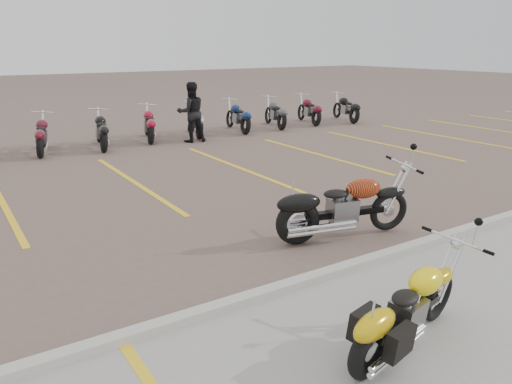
# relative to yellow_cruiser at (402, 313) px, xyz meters

# --- Properties ---
(ground) EXTENTS (100.00, 100.00, 0.00)m
(ground) POSITION_rel_yellow_cruiser_xyz_m (-0.06, 3.62, -0.40)
(ground) COLOR brown
(ground) RESTS_ON ground
(curb) EXTENTS (60.00, 0.18, 0.12)m
(curb) POSITION_rel_yellow_cruiser_xyz_m (-0.06, 1.62, -0.34)
(curb) COLOR #ADAAA3
(curb) RESTS_ON ground
(parking_stripes) EXTENTS (38.00, 5.50, 0.01)m
(parking_stripes) POSITION_rel_yellow_cruiser_xyz_m (-0.06, 7.62, -0.40)
(parking_stripes) COLOR yellow
(parking_stripes) RESTS_ON ground
(yellow_cruiser) EXTENTS (1.94, 0.55, 0.81)m
(yellow_cruiser) POSITION_rel_yellow_cruiser_xyz_m (0.00, 0.00, 0.00)
(yellow_cruiser) COLOR black
(yellow_cruiser) RESTS_ON ground
(flame_cruiser) EXTENTS (2.31, 0.68, 0.96)m
(flame_cruiser) POSITION_rel_yellow_cruiser_xyz_m (1.55, 2.62, 0.08)
(flame_cruiser) COLOR black
(flame_cruiser) RESTS_ON ground
(person_b) EXTENTS (1.00, 0.83, 1.87)m
(person_b) POSITION_rel_yellow_cruiser_xyz_m (3.19, 11.39, 0.54)
(person_b) COLOR black
(person_b) RESTS_ON ground
(bg_bike_row) EXTENTS (20.84, 2.09, 1.10)m
(bg_bike_row) POSITION_rel_yellow_cruiser_xyz_m (0.47, 12.28, 0.15)
(bg_bike_row) COLOR black
(bg_bike_row) RESTS_ON ground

